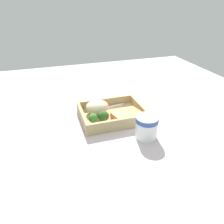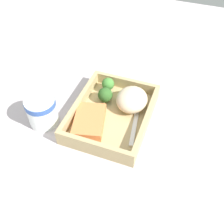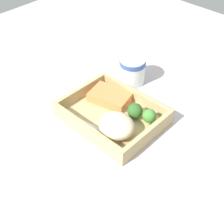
% 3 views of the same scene
% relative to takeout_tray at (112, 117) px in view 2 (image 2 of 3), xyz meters
% --- Properties ---
extents(ground_plane, '(1.60, 1.60, 0.02)m').
position_rel_takeout_tray_xyz_m(ground_plane, '(0.00, 0.00, -0.02)').
color(ground_plane, '#BDB0B6').
extents(takeout_tray, '(0.26, 0.20, 0.01)m').
position_rel_takeout_tray_xyz_m(takeout_tray, '(0.00, 0.00, 0.00)').
color(takeout_tray, tan).
rests_on(takeout_tray, ground_plane).
extents(tray_rim, '(0.26, 0.20, 0.03)m').
position_rel_takeout_tray_xyz_m(tray_rim, '(0.00, 0.00, 0.02)').
color(tray_rim, tan).
rests_on(tray_rim, takeout_tray).
extents(salmon_fillet, '(0.13, 0.10, 0.03)m').
position_rel_takeout_tray_xyz_m(salmon_fillet, '(-0.05, 0.04, 0.02)').
color(salmon_fillet, '#E77F45').
rests_on(salmon_fillet, takeout_tray).
extents(mashed_potatoes, '(0.10, 0.09, 0.05)m').
position_rel_takeout_tray_xyz_m(mashed_potatoes, '(0.05, -0.04, 0.03)').
color(mashed_potatoes, beige).
rests_on(mashed_potatoes, takeout_tray).
extents(broccoli_floret_1, '(0.04, 0.04, 0.05)m').
position_rel_takeout_tray_xyz_m(broccoli_floret_1, '(0.09, 0.05, 0.03)').
color(broccoli_floret_1, '#84AD5F').
rests_on(broccoli_floret_1, takeout_tray).
extents(broccoli_floret_2, '(0.04, 0.04, 0.04)m').
position_rel_takeout_tray_xyz_m(broccoli_floret_2, '(0.05, 0.04, 0.03)').
color(broccoli_floret_2, '#7F9759').
rests_on(broccoli_floret_2, takeout_tray).
extents(fork, '(0.16, 0.04, 0.00)m').
position_rel_takeout_tray_xyz_m(fork, '(0.01, -0.06, 0.01)').
color(fork, white).
rests_on(fork, takeout_tray).
extents(paper_cup, '(0.08, 0.08, 0.08)m').
position_rel_takeout_tray_xyz_m(paper_cup, '(-0.07, 0.17, 0.04)').
color(paper_cup, white).
rests_on(paper_cup, ground_plane).
extents(receipt_slip, '(0.12, 0.16, 0.00)m').
position_rel_takeout_tray_xyz_m(receipt_slip, '(-0.27, 0.10, -0.00)').
color(receipt_slip, white).
rests_on(receipt_slip, ground_plane).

